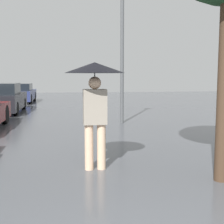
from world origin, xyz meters
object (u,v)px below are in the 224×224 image
at_px(parked_car_farthest, 20,93).
at_px(street_lamp, 122,30).
at_px(pedestrian, 95,86).
at_px(parked_car_third, 2,99).

height_order(parked_car_farthest, street_lamp, street_lamp).
xyz_separation_m(pedestrian, parked_car_third, (-3.34, 9.30, -0.87)).
bearing_deg(pedestrian, parked_car_third, 109.79).
height_order(pedestrian, parked_car_third, pedestrian).
relative_size(parked_car_farthest, street_lamp, 0.86).
bearing_deg(pedestrian, parked_car_farthest, 102.51).
bearing_deg(street_lamp, parked_car_third, 140.25).
distance_m(pedestrian, parked_car_farthest, 15.34).
bearing_deg(parked_car_farthest, street_lamp, -63.70).
height_order(pedestrian, parked_car_farthest, pedestrian).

